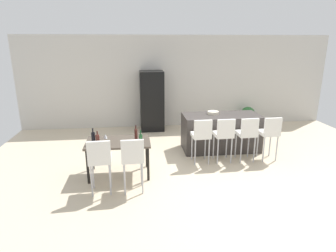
% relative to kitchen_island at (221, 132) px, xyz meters
% --- Properties ---
extents(ground_plane, '(10.00, 10.00, 0.00)m').
position_rel_kitchen_island_xyz_m(ground_plane, '(-0.75, -0.61, -0.46)').
color(ground_plane, beige).
extents(back_wall, '(10.00, 0.12, 2.90)m').
position_rel_kitchen_island_xyz_m(back_wall, '(-0.75, 2.43, 0.99)').
color(back_wall, beige).
rests_on(back_wall, ground_plane).
extents(kitchen_island, '(1.93, 0.86, 0.92)m').
position_rel_kitchen_island_xyz_m(kitchen_island, '(0.00, 0.00, 0.00)').
color(kitchen_island, '#383330').
rests_on(kitchen_island, ground_plane).
extents(bar_chair_left, '(0.41, 0.41, 1.05)m').
position_rel_kitchen_island_xyz_m(bar_chair_left, '(-0.70, -0.81, 0.24)').
color(bar_chair_left, white).
rests_on(bar_chair_left, ground_plane).
extents(bar_chair_middle, '(0.41, 0.41, 1.05)m').
position_rel_kitchen_island_xyz_m(bar_chair_middle, '(-0.18, -0.81, 0.24)').
color(bar_chair_middle, white).
rests_on(bar_chair_middle, ground_plane).
extents(bar_chair_right, '(0.42, 0.42, 1.05)m').
position_rel_kitchen_island_xyz_m(bar_chair_right, '(0.36, -0.81, 0.24)').
color(bar_chair_right, white).
rests_on(bar_chair_right, ground_plane).
extents(bar_chair_far, '(0.41, 0.41, 1.05)m').
position_rel_kitchen_island_xyz_m(bar_chair_far, '(0.91, -0.81, 0.24)').
color(bar_chair_far, white).
rests_on(bar_chair_far, ground_plane).
extents(dining_table, '(1.29, 0.78, 0.74)m').
position_rel_kitchen_island_xyz_m(dining_table, '(-2.52, -1.19, 0.21)').
color(dining_table, '#4C4238').
rests_on(dining_table, ground_plane).
extents(dining_chair_near, '(0.42, 0.42, 1.05)m').
position_rel_kitchen_island_xyz_m(dining_chair_near, '(-2.81, -1.95, 0.24)').
color(dining_chair_near, white).
rests_on(dining_chair_near, ground_plane).
extents(dining_chair_far, '(0.41, 0.41, 1.05)m').
position_rel_kitchen_island_xyz_m(dining_chair_far, '(-2.23, -1.95, 0.24)').
color(dining_chair_far, white).
rests_on(dining_chair_far, ground_plane).
extents(wine_bottle_end, '(0.07, 0.07, 0.30)m').
position_rel_kitchen_island_xyz_m(wine_bottle_end, '(-2.16, -1.12, 0.40)').
color(wine_bottle_end, '#471E19').
rests_on(wine_bottle_end, dining_table).
extents(wine_bottle_near, '(0.08, 0.08, 0.33)m').
position_rel_kitchen_island_xyz_m(wine_bottle_near, '(-2.99, -1.32, 0.41)').
color(wine_bottle_near, black).
rests_on(wine_bottle_near, dining_table).
extents(wine_bottle_middle, '(0.07, 0.07, 0.32)m').
position_rel_kitchen_island_xyz_m(wine_bottle_middle, '(-2.07, -1.52, 0.40)').
color(wine_bottle_middle, '#194723').
rests_on(wine_bottle_middle, dining_table).
extents(wine_bottle_right, '(0.08, 0.08, 0.29)m').
position_rel_kitchen_island_xyz_m(wine_bottle_right, '(-2.90, -1.41, 0.39)').
color(wine_bottle_right, '#471E19').
rests_on(wine_bottle_right, dining_table).
extents(wine_glass_left, '(0.07, 0.07, 0.17)m').
position_rel_kitchen_island_xyz_m(wine_glass_left, '(-2.76, -1.23, 0.40)').
color(wine_glass_left, silver).
rests_on(wine_glass_left, dining_table).
extents(refrigerator, '(0.72, 0.68, 1.84)m').
position_rel_kitchen_island_xyz_m(refrigerator, '(-1.63, 1.99, 0.46)').
color(refrigerator, black).
rests_on(refrigerator, ground_plane).
extents(fruit_bowl, '(0.29, 0.29, 0.07)m').
position_rel_kitchen_island_xyz_m(fruit_bowl, '(-0.19, 0.11, 0.50)').
color(fruit_bowl, beige).
rests_on(fruit_bowl, kitchen_island).
extents(potted_plant, '(0.45, 0.45, 0.65)m').
position_rel_kitchen_island_xyz_m(potted_plant, '(1.52, 1.98, -0.08)').
color(potted_plant, beige).
rests_on(potted_plant, ground_plane).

